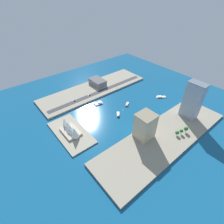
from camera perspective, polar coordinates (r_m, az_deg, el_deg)
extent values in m
plane|color=#145684|center=(313.61, 3.69, 0.95)|extent=(440.00, 440.00, 0.00)
cube|color=#9E937F|center=(269.75, 17.27, -8.01)|extent=(70.00, 240.00, 3.23)
cube|color=#9E937F|center=(374.25, -6.03, 7.76)|extent=(70.00, 240.00, 3.23)
cube|color=#A89E89|center=(272.59, -13.73, -6.80)|extent=(86.41, 42.07, 2.00)
cube|color=#38383D|center=(359.64, -4.31, 6.84)|extent=(10.55, 228.00, 0.15)
cube|color=brown|center=(360.84, 16.26, 4.91)|extent=(17.48, 20.97, 1.16)
cone|color=brown|center=(364.68, 17.81, 4.96)|extent=(1.45, 1.45, 1.04)
cube|color=white|center=(358.97, 15.81, 5.09)|extent=(9.76, 10.54, 1.67)
cube|color=beige|center=(360.52, 16.28, 5.00)|extent=(16.78, 20.14, 0.10)
cube|color=blue|center=(327.46, -4.60, 2.85)|extent=(11.49, 17.53, 1.45)
cone|color=blue|center=(324.59, -5.94, 2.40)|extent=(1.49, 1.49, 1.30)
cube|color=white|center=(327.27, -4.16, 3.30)|extent=(6.56, 6.61, 2.83)
cube|color=beige|center=(327.02, -4.61, 2.96)|extent=(11.03, 16.83, 0.10)
cube|color=red|center=(325.79, 5.18, 2.61)|extent=(12.02, 14.57, 1.48)
cone|color=red|center=(332.01, 5.45, 3.34)|extent=(1.85, 1.85, 1.33)
cube|color=white|center=(322.61, 5.10, 2.63)|extent=(6.48, 7.46, 2.35)
cube|color=beige|center=(325.34, 5.19, 2.72)|extent=(11.54, 13.99, 0.10)
cube|color=#1E284C|center=(299.69, 2.09, -0.80)|extent=(14.45, 12.97, 1.64)
cone|color=#1E284C|center=(305.79, 2.04, 0.11)|extent=(2.08, 2.08, 1.48)
cube|color=white|center=(296.49, 2.12, -0.80)|extent=(8.60, 7.97, 2.35)
cube|color=beige|center=(299.14, 2.10, -0.67)|extent=(13.87, 12.45, 0.10)
cube|color=gray|center=(387.33, -4.92, 10.11)|extent=(38.03, 24.37, 10.71)
cube|color=#59595C|center=(384.70, -4.97, 10.87)|extent=(39.56, 25.35, 0.80)
cube|color=#8C9EB2|center=(303.23, 25.62, 3.44)|extent=(27.13, 16.01, 63.10)
cube|color=slate|center=(288.45, 27.32, 8.66)|extent=(28.22, 16.65, 0.80)
cube|color=#C6B793|center=(247.44, 11.09, -4.75)|extent=(23.92, 25.02, 39.87)
cube|color=gray|center=(234.42, 11.67, -1.08)|extent=(24.88, 26.02, 0.80)
cylinder|color=black|center=(348.65, -7.84, 5.56)|extent=(0.28, 0.65, 0.64)
cylinder|color=black|center=(349.74, -7.98, 5.66)|extent=(0.28, 0.65, 0.64)
cylinder|color=black|center=(350.21, -7.39, 5.76)|extent=(0.28, 0.65, 0.64)
cylinder|color=black|center=(351.29, -7.54, 5.86)|extent=(0.28, 0.65, 0.64)
cube|color=red|center=(349.84, -7.69, 5.75)|extent=(1.93, 4.87, 0.71)
cube|color=#262D38|center=(349.61, -7.67, 5.85)|extent=(1.63, 2.75, 0.59)
cylinder|color=black|center=(335.93, -12.77, 3.55)|extent=(0.25, 0.64, 0.64)
cylinder|color=black|center=(337.21, -12.90, 3.67)|extent=(0.25, 0.64, 0.64)
cylinder|color=black|center=(337.10, -12.27, 3.76)|extent=(0.25, 0.64, 0.64)
cylinder|color=black|center=(338.37, -12.40, 3.88)|extent=(0.25, 0.64, 0.64)
cube|color=black|center=(336.99, -12.59, 3.76)|extent=(1.88, 4.87, 0.80)
cube|color=#262D38|center=(336.72, -12.57, 3.86)|extent=(1.65, 2.73, 0.50)
cylinder|color=black|center=(367.64, -1.77, 7.75)|extent=(0.28, 0.65, 0.64)
cylinder|color=black|center=(366.45, -1.62, 7.64)|extent=(0.28, 0.65, 0.64)
cylinder|color=black|center=(366.00, -2.20, 7.59)|extent=(0.28, 0.65, 0.64)
cylinder|color=black|center=(364.80, -2.05, 7.48)|extent=(0.28, 0.65, 0.64)
cube|color=blue|center=(366.05, -1.91, 7.66)|extent=(2.10, 4.87, 0.89)
cube|color=#262D38|center=(365.59, -1.95, 7.74)|extent=(1.78, 2.76, 0.45)
cylinder|color=black|center=(376.17, 1.45, 8.90)|extent=(0.18, 0.18, 5.50)
cube|color=black|center=(374.61, 1.46, 9.33)|extent=(0.36, 0.36, 1.00)
sphere|color=red|center=(374.45, 1.46, 9.38)|extent=(0.24, 0.24, 0.24)
sphere|color=yellow|center=(374.61, 1.46, 9.33)|extent=(0.24, 0.24, 0.24)
sphere|color=green|center=(374.78, 1.45, 9.29)|extent=(0.24, 0.24, 0.24)
cube|color=#BCAD93|center=(270.88, -13.81, -6.42)|extent=(33.19, 22.71, 3.00)
cone|color=white|center=(254.16, -12.54, -6.71)|extent=(12.74, 11.27, 17.32)
cone|color=white|center=(260.87, -13.25, -6.23)|extent=(11.19, 10.02, 12.20)
cone|color=white|center=(266.25, -14.02, -5.36)|extent=(14.82, 13.91, 11.97)
cone|color=white|center=(270.43, -14.72, -4.46)|extent=(13.12, 11.91, 13.58)
cone|color=white|center=(278.27, -15.75, -3.26)|extent=(10.06, 8.80, 13.42)
cylinder|color=brown|center=(285.31, 23.57, -5.87)|extent=(0.50, 0.50, 3.86)
sphere|color=#2D7233|center=(282.43, 23.79, -5.20)|extent=(6.52, 6.52, 6.52)
cylinder|color=brown|center=(279.47, 22.26, -6.53)|extent=(0.50, 0.50, 3.62)
sphere|color=#2D7233|center=(276.87, 22.46, -5.94)|extent=(5.50, 5.50, 5.50)
cylinder|color=brown|center=(275.22, 21.05, -7.09)|extent=(0.50, 0.50, 2.75)
sphere|color=#2D7233|center=(272.78, 21.22, -6.53)|extent=(5.83, 5.83, 5.83)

